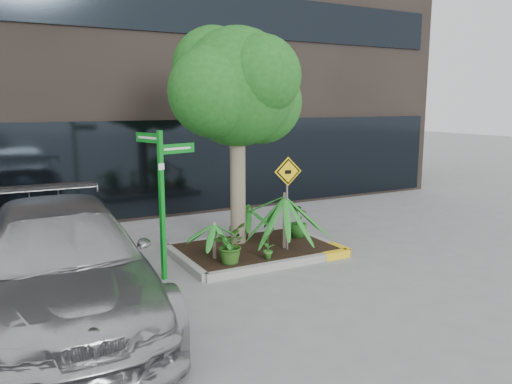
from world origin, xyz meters
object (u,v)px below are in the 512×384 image
tree (237,87)px  parked_car (63,263)px  street_sign_post (162,188)px  cattle_sign (288,187)px

tree → parked_car: size_ratio=0.83×
tree → parked_car: bearing=-153.1°
tree → street_sign_post: tree is taller
tree → parked_car: 5.05m
tree → cattle_sign: 2.34m
street_sign_post → cattle_sign: street_sign_post is taller
tree → cattle_sign: bearing=-55.7°
street_sign_post → cattle_sign: 2.67m
street_sign_post → parked_car: bearing=-170.4°
tree → cattle_sign: tree is taller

